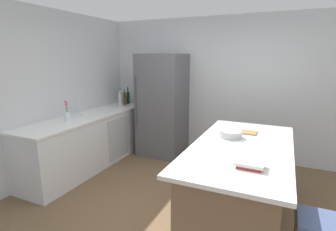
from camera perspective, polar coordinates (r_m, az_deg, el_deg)
ground_plane at (r=3.34m, az=4.12°, el=-21.33°), size 7.20×7.20×0.00m
wall_rear at (r=4.98m, az=13.45°, el=5.79°), size 6.00×0.10×2.60m
wall_left at (r=4.31m, az=-27.81°, el=3.65°), size 0.10×6.00×2.60m
counter_run_left at (r=4.74m, az=-16.49°, el=-5.19°), size 0.69×2.68×0.91m
kitchen_island at (r=3.17m, az=15.47°, el=-14.09°), size 1.04×2.12×0.92m
refrigerator at (r=4.99m, az=-1.19°, el=2.27°), size 0.81×0.79×1.93m
sink_faucet at (r=4.52m, az=-18.64°, el=1.78°), size 0.15×0.05×0.30m
flower_vase at (r=4.25m, az=-21.30°, el=0.10°), size 0.09×0.09×0.32m
wine_bottle at (r=5.56m, az=-8.78°, el=3.98°), size 0.07×0.07×0.34m
vinegar_bottle at (r=5.52m, az=-9.56°, el=3.77°), size 0.06×0.06×0.30m
syrup_bottle at (r=5.39m, az=-9.48°, el=3.44°), size 0.06×0.06×0.27m
soda_bottle at (r=5.34m, az=-10.46°, el=3.56°), size 0.08×0.08×0.33m
cookbook_stack at (r=2.42m, az=17.46°, el=-10.19°), size 0.26×0.18×0.05m
mixing_bowl at (r=3.23m, az=13.65°, el=-3.98°), size 0.27×0.27×0.08m
cutting_board at (r=3.48m, az=16.57°, el=-3.49°), size 0.29×0.19×0.02m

